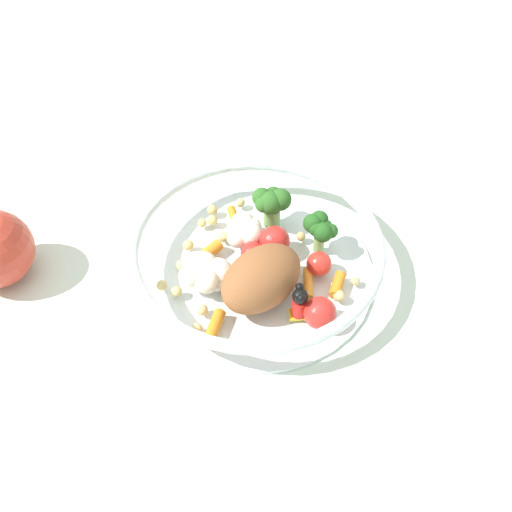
% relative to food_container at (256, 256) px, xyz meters
% --- Properties ---
extents(ground_plane, '(2.40, 2.40, 0.00)m').
position_rel_food_container_xyz_m(ground_plane, '(0.01, 0.01, -0.03)').
color(ground_plane, silver).
extents(food_container, '(0.25, 0.25, 0.06)m').
position_rel_food_container_xyz_m(food_container, '(0.00, 0.00, 0.00)').
color(food_container, white).
rests_on(food_container, ground_plane).
extents(folded_napkin, '(0.13, 0.13, 0.01)m').
position_rel_food_container_xyz_m(folded_napkin, '(-0.12, 0.22, -0.03)').
color(folded_napkin, white).
rests_on(folded_napkin, ground_plane).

